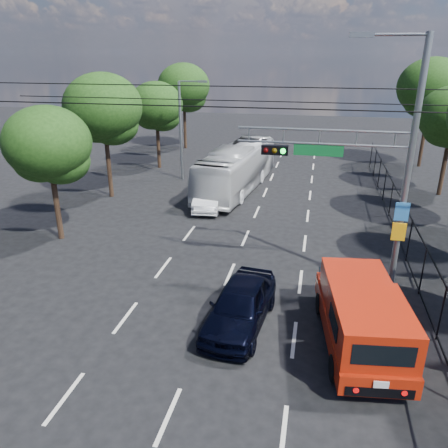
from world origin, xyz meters
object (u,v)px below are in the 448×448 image
(navy_hatchback, at_px, (240,305))
(white_bus, at_px, (237,168))
(white_van, at_px, (209,196))
(red_pickup, at_px, (361,315))
(signal_mast, at_px, (374,160))

(navy_hatchback, bearing_deg, white_bus, 107.04)
(navy_hatchback, bearing_deg, white_van, 115.15)
(white_bus, distance_m, white_van, 4.24)
(white_bus, relative_size, white_van, 2.56)
(white_bus, bearing_deg, red_pickup, -59.48)
(signal_mast, relative_size, red_pickup, 1.56)
(navy_hatchback, xyz_separation_m, white_bus, (-3.09, 15.79, 0.74))
(white_bus, xyz_separation_m, white_van, (-1.00, -4.04, -0.82))
(signal_mast, height_order, red_pickup, signal_mast)
(red_pickup, relative_size, white_van, 1.42)
(navy_hatchback, bearing_deg, red_pickup, 0.43)
(red_pickup, distance_m, navy_hatchback, 3.96)
(navy_hatchback, bearing_deg, signal_mast, 46.06)
(red_pickup, relative_size, white_bus, 0.56)
(signal_mast, relative_size, white_van, 2.22)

